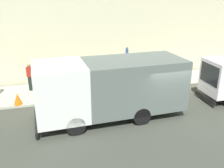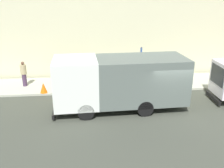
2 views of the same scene
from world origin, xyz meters
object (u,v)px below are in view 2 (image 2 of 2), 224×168
(large_utility_truck, at_px, (120,80))
(pedestrian_standing, at_px, (24,73))
(pedestrian_third, at_px, (56,70))
(traffic_cone_orange, at_px, (44,88))
(pedestrian_walking, at_px, (67,69))
(street_sign_post, at_px, (141,65))

(large_utility_truck, xyz_separation_m, pedestrian_standing, (3.92, 6.06, -0.61))
(pedestrian_third, relative_size, traffic_cone_orange, 2.62)
(pedestrian_walking, height_order, traffic_cone_orange, pedestrian_walking)
(pedestrian_walking, bearing_deg, pedestrian_third, 4.68)
(large_utility_truck, height_order, pedestrian_walking, large_utility_truck)
(street_sign_post, bearing_deg, pedestrian_third, 71.76)
(large_utility_truck, bearing_deg, traffic_cone_orange, 59.42)
(street_sign_post, bearing_deg, traffic_cone_orange, 91.77)
(pedestrian_third, distance_m, street_sign_post, 6.04)
(pedestrian_standing, relative_size, traffic_cone_orange, 2.63)
(pedestrian_walking, relative_size, pedestrian_third, 0.99)
(pedestrian_walking, height_order, street_sign_post, street_sign_post)
(large_utility_truck, relative_size, street_sign_post, 2.62)
(traffic_cone_orange, distance_m, street_sign_post, 6.46)
(pedestrian_walking, bearing_deg, pedestrian_standing, 9.64)
(pedestrian_standing, distance_m, pedestrian_third, 2.20)
(pedestrian_walking, distance_m, pedestrian_standing, 2.92)
(pedestrian_walking, bearing_deg, traffic_cone_orange, 53.00)
(street_sign_post, bearing_deg, pedestrian_standing, 81.04)
(pedestrian_third, distance_m, traffic_cone_orange, 2.24)
(large_utility_truck, bearing_deg, pedestrian_third, 38.88)
(traffic_cone_orange, bearing_deg, large_utility_truck, -118.57)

